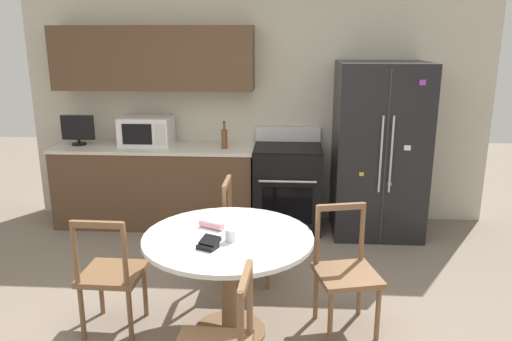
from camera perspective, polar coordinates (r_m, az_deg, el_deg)
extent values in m
cube|color=beige|center=(5.71, 0.08, 7.37)|extent=(5.20, 0.10, 2.60)
cube|color=brown|center=(5.63, -11.70, 12.46)|extent=(2.18, 0.34, 0.68)
cube|color=brown|center=(5.73, -11.31, -1.80)|extent=(2.18, 0.62, 0.86)
cube|color=beige|center=(5.62, -11.54, 2.59)|extent=(2.21, 0.64, 0.03)
cube|color=black|center=(5.41, 13.85, 2.29)|extent=(0.92, 0.77, 1.82)
cube|color=#333333|center=(5.04, 14.60, 1.30)|extent=(0.01, 0.01, 1.75)
cylinder|color=silver|center=(5.01, 14.10, 1.78)|extent=(0.02, 0.02, 0.76)
cylinder|color=silver|center=(5.03, 15.22, 1.75)|extent=(0.02, 0.02, 0.76)
cube|color=#338CD8|center=(5.12, 15.04, -1.50)|extent=(0.04, 0.01, 0.03)
cube|color=yellow|center=(5.04, 11.97, -0.41)|extent=(0.05, 0.01, 0.04)
cube|color=white|center=(5.06, 16.91, 2.49)|extent=(0.06, 0.01, 0.05)
cube|color=purple|center=(4.99, 18.50, 9.52)|extent=(0.06, 0.02, 0.05)
cube|color=black|center=(5.51, 3.59, -2.04)|extent=(0.72, 0.64, 0.90)
cube|color=black|center=(5.23, 3.57, -4.04)|extent=(0.52, 0.01, 0.40)
cylinder|color=silver|center=(5.12, 3.62, -1.28)|extent=(0.59, 0.02, 0.02)
cube|color=black|center=(5.39, 3.68, 2.64)|extent=(0.72, 0.64, 0.02)
cube|color=white|center=(5.65, 3.70, 4.17)|extent=(0.72, 0.06, 0.16)
cube|color=white|center=(5.66, -12.39, 4.45)|extent=(0.56, 0.39, 0.32)
cube|color=black|center=(5.48, -13.46, 4.05)|extent=(0.32, 0.01, 0.22)
cube|color=silver|center=(5.42, -10.92, 4.06)|extent=(0.11, 0.01, 0.23)
cylinder|color=black|center=(5.90, -19.55, 2.89)|extent=(0.16, 0.16, 0.02)
cylinder|color=black|center=(5.89, -19.57, 3.17)|extent=(0.03, 0.03, 0.04)
cube|color=black|center=(5.86, -19.71, 4.66)|extent=(0.36, 0.05, 0.27)
cylinder|color=brown|center=(5.37, -3.63, 3.60)|extent=(0.07, 0.07, 0.21)
cylinder|color=brown|center=(5.34, -3.66, 5.10)|extent=(0.03, 0.03, 0.08)
cylinder|color=#262626|center=(5.33, -3.67, 5.59)|extent=(0.03, 0.03, 0.01)
cylinder|color=white|center=(3.45, -3.20, -7.71)|extent=(1.17, 1.17, 0.03)
cylinder|color=brown|center=(3.61, -3.11, -13.04)|extent=(0.11, 0.11, 0.70)
cylinder|color=brown|center=(3.79, -3.03, -17.85)|extent=(0.52, 0.52, 0.03)
cylinder|color=brown|center=(2.56, -1.75, -18.07)|extent=(0.04, 0.04, 0.45)
cylinder|color=brown|center=(2.85, -0.73, -14.30)|extent=(0.04, 0.04, 0.45)
cube|color=brown|center=(2.61, -1.23, -12.23)|extent=(0.05, 0.35, 0.04)
cube|color=brown|center=(3.68, 10.38, -11.69)|extent=(0.51, 0.51, 0.04)
cylinder|color=brown|center=(3.71, 13.74, -15.64)|extent=(0.04, 0.04, 0.41)
cylinder|color=brown|center=(3.60, 8.49, -16.40)|extent=(0.04, 0.04, 0.41)
cylinder|color=brown|center=(3.98, 11.75, -13.22)|extent=(0.04, 0.04, 0.41)
cylinder|color=brown|center=(3.88, 6.86, -13.81)|extent=(0.04, 0.04, 0.41)
cylinder|color=brown|center=(3.80, 12.04, -6.85)|extent=(0.04, 0.04, 0.45)
cylinder|color=brown|center=(3.69, 7.02, -7.29)|extent=(0.04, 0.04, 0.45)
cube|color=brown|center=(3.67, 9.71, -4.11)|extent=(0.34, 0.12, 0.04)
cube|color=brown|center=(3.79, -16.08, -11.26)|extent=(0.43, 0.43, 0.04)
cylinder|color=brown|center=(4.09, -17.29, -12.82)|extent=(0.04, 0.04, 0.41)
cylinder|color=brown|center=(3.98, -12.57, -13.30)|extent=(0.04, 0.04, 0.41)
cylinder|color=brown|center=(3.82, -19.26, -15.15)|extent=(0.04, 0.04, 0.41)
cylinder|color=brown|center=(3.70, -14.19, -15.78)|extent=(0.04, 0.04, 0.41)
cylinder|color=brown|center=(3.60, -20.03, -8.78)|extent=(0.04, 0.04, 0.45)
cylinder|color=brown|center=(3.47, -14.79, -9.23)|extent=(0.04, 0.04, 0.45)
cube|color=brown|center=(3.45, -17.73, -5.90)|extent=(0.35, 0.04, 0.04)
cube|color=brown|center=(4.33, -0.78, -7.18)|extent=(0.42, 0.42, 0.04)
cylinder|color=brown|center=(4.57, 1.60, -9.02)|extent=(0.04, 0.04, 0.41)
cylinder|color=brown|center=(4.26, 1.38, -10.92)|extent=(0.04, 0.04, 0.41)
cylinder|color=brown|center=(4.60, -2.74, -8.89)|extent=(0.04, 0.04, 0.41)
cylinder|color=brown|center=(4.29, -3.30, -10.76)|extent=(0.04, 0.04, 0.41)
cylinder|color=brown|center=(4.43, -3.04, -3.32)|extent=(0.04, 0.04, 0.45)
cylinder|color=brown|center=(4.11, -3.64, -4.84)|extent=(0.04, 0.04, 0.45)
cube|color=brown|center=(4.20, -3.37, -1.41)|extent=(0.04, 0.34, 0.04)
cylinder|color=silver|center=(3.35, -2.93, -7.38)|extent=(0.08, 0.08, 0.08)
cylinder|color=red|center=(3.35, -2.92, -7.68)|extent=(0.07, 0.07, 0.05)
cylinder|color=pink|center=(3.57, -5.13, -6.23)|extent=(0.19, 0.13, 0.05)
cube|color=black|center=(3.26, -5.55, -8.64)|extent=(0.15, 0.14, 0.03)
cube|color=black|center=(3.27, -5.28, -8.03)|extent=(0.15, 0.14, 0.06)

